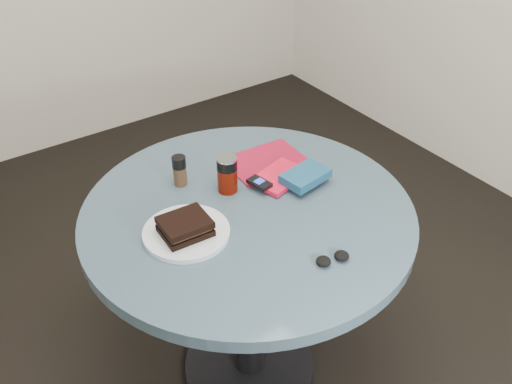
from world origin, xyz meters
TOP-DOWN VIEW (x-y plane):
  - ground at (0.00, 0.00)m, footprint 4.00×4.00m
  - table at (0.00, 0.00)m, footprint 1.00×1.00m
  - plate at (-0.21, -0.00)m, footprint 0.32×0.32m
  - sandwich at (-0.22, -0.01)m, footprint 0.14×0.12m
  - soda_can at (0.00, 0.12)m, footprint 0.08×0.08m
  - pepper_grinder at (-0.10, 0.23)m, footprint 0.06×0.06m
  - magazine at (0.20, 0.18)m, footprint 0.27×0.21m
  - red_book at (0.17, 0.07)m, footprint 0.20×0.16m
  - novel at (0.22, 0.00)m, footprint 0.16×0.12m
  - mp3_player at (0.09, 0.06)m, footprint 0.06×0.08m
  - headphones at (0.06, -0.32)m, footprint 0.10×0.06m

SIDE VIEW (x-z plane):
  - ground at x=0.00m, z-range 0.00..0.00m
  - table at x=0.00m, z-range 0.21..0.96m
  - magazine at x=0.20m, z-range 0.75..0.75m
  - plate at x=-0.21m, z-range 0.75..0.77m
  - headphones at x=0.06m, z-range 0.75..0.77m
  - red_book at x=0.17m, z-range 0.75..0.77m
  - mp3_player at x=0.09m, z-range 0.77..0.78m
  - novel at x=0.22m, z-range 0.77..0.80m
  - sandwich at x=-0.22m, z-range 0.77..0.81m
  - pepper_grinder at x=-0.10m, z-range 0.75..0.85m
  - soda_can at x=0.00m, z-range 0.75..0.87m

